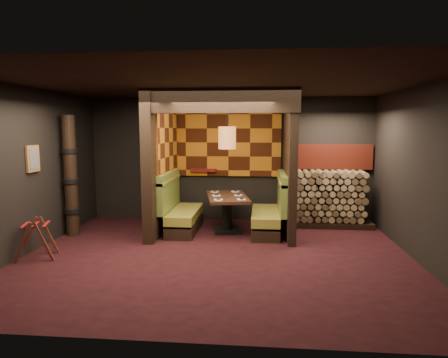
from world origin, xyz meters
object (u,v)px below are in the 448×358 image
(pendant_lamp, at_px, (227,138))
(booth_bench_right, at_px, (271,213))
(firewood_stack, at_px, (332,198))
(booth_bench_left, at_px, (180,212))
(totem_column, at_px, (71,177))
(dining_table, at_px, (227,207))
(luggage_rack, at_px, (36,237))

(pendant_lamp, bearing_deg, booth_bench_right, 3.97)
(pendant_lamp, relative_size, firewood_stack, 0.65)
(booth_bench_left, bearing_deg, totem_column, -165.25)
(dining_table, bearing_deg, luggage_rack, -146.49)
(luggage_rack, height_order, firewood_stack, firewood_stack)
(booth_bench_right, bearing_deg, dining_table, -179.23)
(booth_bench_left, xyz_separation_m, luggage_rack, (-2.01, -2.00, -0.05))
(luggage_rack, bearing_deg, booth_bench_right, 27.18)
(booth_bench_left, height_order, booth_bench_right, same)
(booth_bench_right, xyz_separation_m, dining_table, (-0.89, -0.01, 0.13))
(booth_bench_right, relative_size, totem_column, 0.67)
(totem_column, bearing_deg, dining_table, 9.89)
(luggage_rack, bearing_deg, pendant_lamp, 32.84)
(luggage_rack, bearing_deg, firewood_stack, 27.22)
(pendant_lamp, height_order, totem_column, pendant_lamp)
(booth_bench_right, bearing_deg, totem_column, -172.14)
(booth_bench_left, xyz_separation_m, totem_column, (-2.09, -0.55, 0.79))
(booth_bench_left, relative_size, totem_column, 0.67)
(luggage_rack, xyz_separation_m, totem_column, (-0.08, 1.45, 0.84))
(booth_bench_right, height_order, firewood_stack, firewood_stack)
(booth_bench_left, xyz_separation_m, booth_bench_right, (1.89, 0.00, 0.00))
(firewood_stack, bearing_deg, pendant_lamp, -161.27)
(booth_bench_left, distance_m, pendant_lamp, 1.85)
(booth_bench_right, height_order, pendant_lamp, pendant_lamp)
(booth_bench_right, xyz_separation_m, totem_column, (-3.98, -0.55, 0.79))
(pendant_lamp, relative_size, totem_column, 0.47)
(booth_bench_left, height_order, dining_table, booth_bench_left)
(firewood_stack, bearing_deg, totem_column, -166.81)
(totem_column, bearing_deg, booth_bench_right, 7.86)
(booth_bench_right, distance_m, pendant_lamp, 1.79)
(pendant_lamp, xyz_separation_m, luggage_rack, (-3.01, -1.94, -1.60))
(luggage_rack, bearing_deg, dining_table, 33.51)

